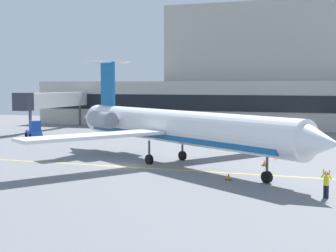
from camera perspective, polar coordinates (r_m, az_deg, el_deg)
ground at (r=45.30m, az=-5.09°, el=-4.69°), size 120.00×120.00×0.11m
terminal_building at (r=90.95m, az=7.59°, el=5.33°), size 63.61×15.45×21.60m
jet_bridge_west at (r=83.05m, az=-13.05°, el=2.86°), size 2.40×19.40×6.14m
regional_jet at (r=46.42m, az=0.46°, el=-0.06°), size 30.90×25.68×9.95m
baggage_tug at (r=74.07m, az=1.25°, el=-0.26°), size 2.12×4.22×1.85m
pushback_tractor at (r=71.03m, az=-15.04°, el=-0.49°), size 3.29×3.19×2.41m
fuel_tank at (r=67.99m, az=13.59°, el=-0.25°), size 6.79×3.27×2.84m
marshaller at (r=34.17m, az=17.62°, el=-6.31°), size 0.74×0.53×1.89m
safety_cone_alpha at (r=39.14m, az=6.92°, el=-5.77°), size 0.47×0.47×0.55m
safety_cone_bravo at (r=46.28m, az=10.95°, el=-4.18°), size 0.47×0.47×0.55m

